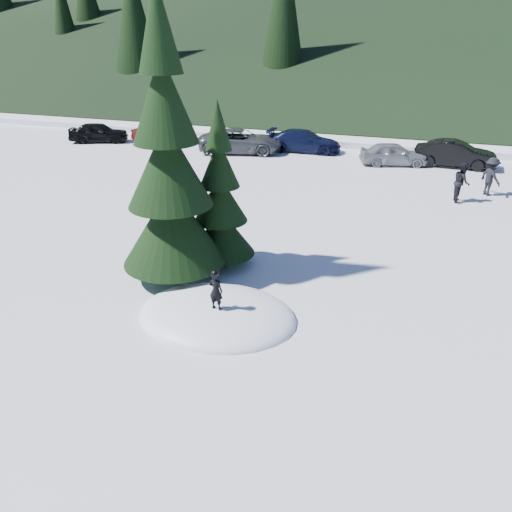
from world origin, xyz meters
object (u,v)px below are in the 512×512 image
(car_0, at_px, (99,132))
(car_3, at_px, (304,141))
(child_skier, at_px, (216,291))
(car_4, at_px, (394,154))
(car_2, at_px, (240,141))
(car_1, at_px, (159,135))
(car_5, at_px, (455,154))
(adult_2, at_px, (491,177))
(adult_0, at_px, (462,182))
(spruce_tall, at_px, (169,176))
(spruce_short, at_px, (220,204))

(car_0, relative_size, car_3, 0.85)
(child_skier, distance_m, car_0, 25.42)
(car_3, distance_m, car_4, 5.96)
(car_2, bearing_deg, car_1, 69.71)
(car_4, height_order, car_5, car_5)
(car_1, relative_size, car_5, 0.86)
(child_skier, distance_m, adult_2, 16.60)
(car_4, relative_size, car_5, 0.86)
(adult_0, height_order, car_1, adult_0)
(child_skier, relative_size, adult_0, 0.58)
(adult_2, bearing_deg, car_5, -20.83)
(child_skier, height_order, car_5, child_skier)
(spruce_tall, distance_m, child_skier, 3.93)
(spruce_short, relative_size, car_3, 1.15)
(spruce_tall, bearing_deg, car_3, 91.76)
(child_skier, relative_size, car_1, 0.28)
(car_5, bearing_deg, car_3, 87.17)
(adult_2, xyz_separation_m, car_0, (-24.71, 4.10, -0.22))
(car_1, height_order, car_3, car_3)
(adult_0, height_order, car_4, adult_0)
(car_3, bearing_deg, spruce_tall, 179.77)
(adult_2, height_order, car_2, adult_2)
(car_0, bearing_deg, car_4, -111.07)
(adult_2, height_order, car_4, adult_2)
(adult_0, height_order, adult_2, adult_0)
(adult_0, relative_size, car_1, 0.47)
(spruce_short, height_order, adult_2, spruce_short)
(car_3, bearing_deg, car_1, 94.11)
(spruce_short, xyz_separation_m, car_3, (-1.57, 17.19, -1.42))
(adult_2, bearing_deg, spruce_short, 104.12)
(spruce_short, relative_size, car_2, 1.02)
(car_3, bearing_deg, car_4, -108.00)
(spruce_short, distance_m, car_0, 21.98)
(car_2, height_order, car_4, car_2)
(car_0, distance_m, car_3, 14.28)
(car_1, distance_m, car_4, 15.62)
(car_1, bearing_deg, car_3, -75.27)
(spruce_short, xyz_separation_m, car_1, (-11.45, 16.13, -1.47))
(adult_0, bearing_deg, car_2, 58.44)
(car_5, bearing_deg, child_skier, 165.51)
(adult_0, xyz_separation_m, car_0, (-23.39, 5.55, -0.24))
(adult_0, distance_m, adult_2, 1.96)
(child_skier, distance_m, car_2, 20.21)
(adult_0, distance_m, car_4, 6.79)
(spruce_short, relative_size, adult_0, 2.94)
(spruce_short, distance_m, car_3, 17.32)
(adult_0, relative_size, car_5, 0.41)
(child_skier, xyz_separation_m, car_4, (2.81, 19.09, -0.36))
(adult_0, height_order, car_0, adult_0)
(car_0, distance_m, car_4, 19.88)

